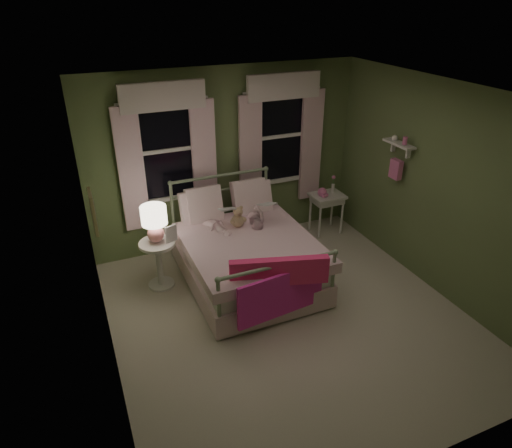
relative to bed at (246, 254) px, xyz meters
name	(u,v)px	position (x,y,z in m)	size (l,w,h in m)	color
room_shell	(293,220)	(0.17, -0.94, 0.92)	(4.20, 4.20, 4.20)	beige
bed	(246,254)	(0.00, 0.00, 0.00)	(1.58, 2.04, 1.18)	white
pink_throw	(280,281)	(0.00, -1.03, 0.23)	(1.10, 0.41, 0.71)	#FF3175
child_left	(213,207)	(-0.28, 0.42, 0.56)	(0.27, 0.18, 0.74)	#F7D1DD
child_right	(253,200)	(0.28, 0.42, 0.56)	(0.36, 0.28, 0.75)	#F7D1DD
book_left	(219,213)	(-0.28, 0.17, 0.58)	(0.20, 0.27, 0.03)	beige
book_right	(260,209)	(0.28, 0.17, 0.54)	(0.20, 0.27, 0.02)	beige
teddy_bear	(238,218)	(0.00, 0.26, 0.41)	(0.23, 0.18, 0.31)	tan
nightstand_left	(159,258)	(-1.08, 0.30, 0.03)	(0.46, 0.46, 0.65)	white
table_lamp	(154,221)	(-1.08, 0.30, 0.57)	(0.32, 0.32, 0.48)	pink
book_nightstand	(166,243)	(-0.98, 0.22, 0.27)	(0.16, 0.22, 0.02)	beige
nightstand_right	(327,200)	(1.67, 0.74, 0.17)	(0.50, 0.40, 0.64)	white
pink_toy	(322,192)	(1.57, 0.74, 0.32)	(0.14, 0.19, 0.14)	pink
bud_vase	(333,184)	(1.79, 0.79, 0.41)	(0.06, 0.06, 0.28)	white
window_left	(167,146)	(-0.68, 1.09, 1.24)	(1.34, 0.13, 1.96)	black
window_right	(282,132)	(1.02, 1.09, 1.24)	(1.34, 0.13, 1.96)	black
wall_shelf	(398,157)	(2.07, -0.24, 1.14)	(0.15, 0.50, 0.60)	white
framed_picture	(93,212)	(-1.78, -0.34, 1.12)	(0.03, 0.32, 0.42)	beige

